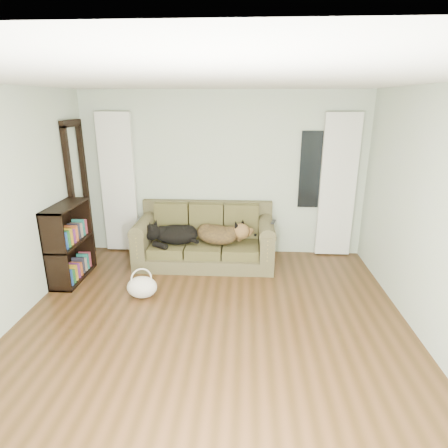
# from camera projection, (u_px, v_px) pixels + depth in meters

# --- Properties ---
(floor) EXTENTS (5.00, 5.00, 0.00)m
(floor) POSITION_uv_depth(u_px,v_px,m) (209.00, 338.00, 4.02)
(floor) COLOR #3C2711
(floor) RESTS_ON ground
(ceiling) EXTENTS (5.00, 5.00, 0.00)m
(ceiling) POSITION_uv_depth(u_px,v_px,m) (206.00, 80.00, 3.21)
(ceiling) COLOR white
(ceiling) RESTS_ON ground
(wall_back) EXTENTS (4.50, 0.04, 2.60)m
(wall_back) POSITION_uv_depth(u_px,v_px,m) (223.00, 175.00, 5.99)
(wall_back) COLOR #ABBF9F
(wall_back) RESTS_ON ground
(wall_right) EXTENTS (0.04, 5.00, 2.60)m
(wall_right) POSITION_uv_depth(u_px,v_px,m) (447.00, 228.00, 3.49)
(wall_right) COLOR #ABBF9F
(wall_right) RESTS_ON ground
(curtain_left) EXTENTS (0.55, 0.08, 2.25)m
(curtain_left) POSITION_uv_depth(u_px,v_px,m) (118.00, 184.00, 6.05)
(curtain_left) COLOR silver
(curtain_left) RESTS_ON ground
(curtain_right) EXTENTS (0.55, 0.08, 2.25)m
(curtain_right) POSITION_uv_depth(u_px,v_px,m) (338.00, 187.00, 5.86)
(curtain_right) COLOR silver
(curtain_right) RESTS_ON ground
(window_pane) EXTENTS (0.50, 0.03, 1.20)m
(window_pane) POSITION_uv_depth(u_px,v_px,m) (316.00, 170.00, 5.85)
(window_pane) COLOR black
(window_pane) RESTS_ON wall_back
(door_casing) EXTENTS (0.07, 0.60, 2.10)m
(door_casing) POSITION_uv_depth(u_px,v_px,m) (79.00, 195.00, 5.76)
(door_casing) COLOR black
(door_casing) RESTS_ON ground
(sofa) EXTENTS (2.09, 0.90, 0.86)m
(sofa) POSITION_uv_depth(u_px,v_px,m) (205.00, 236.00, 5.77)
(sofa) COLOR #38311F
(sofa) RESTS_ON floor
(dog_black_lab) EXTENTS (0.71, 0.52, 0.28)m
(dog_black_lab) POSITION_uv_depth(u_px,v_px,m) (174.00, 235.00, 5.72)
(dog_black_lab) COLOR black
(dog_black_lab) RESTS_ON sofa
(dog_shepherd) EXTENTS (0.83, 0.74, 0.30)m
(dog_shepherd) POSITION_uv_depth(u_px,v_px,m) (220.00, 234.00, 5.71)
(dog_shepherd) COLOR black
(dog_shepherd) RESTS_ON sofa
(tv_remote) EXTENTS (0.09, 0.17, 0.02)m
(tv_remote) POSITION_uv_depth(u_px,v_px,m) (273.00, 222.00, 5.53)
(tv_remote) COLOR black
(tv_remote) RESTS_ON sofa
(tote_bag) EXTENTS (0.41, 0.32, 0.28)m
(tote_bag) POSITION_uv_depth(u_px,v_px,m) (142.00, 286.00, 4.82)
(tote_bag) COLOR white
(tote_bag) RESTS_ON floor
(bookshelf) EXTENTS (0.36, 0.88, 1.09)m
(bookshelf) POSITION_uv_depth(u_px,v_px,m) (70.00, 246.00, 5.24)
(bookshelf) COLOR black
(bookshelf) RESTS_ON floor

